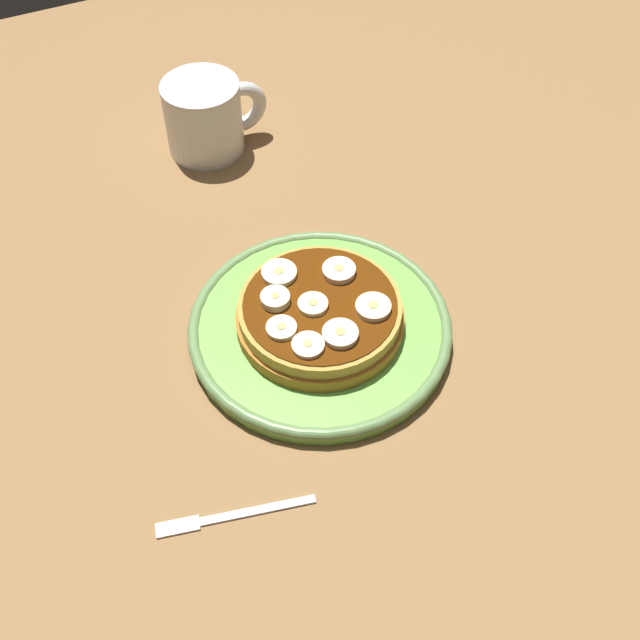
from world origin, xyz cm
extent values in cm
cube|color=olive|center=(0.00, 0.00, -1.50)|extent=(140.00, 140.00, 3.00)
cylinder|color=#72B74C|center=(0.00, 0.00, 0.80)|extent=(24.51, 24.51, 1.60)
torus|color=#658B50|center=(0.00, 0.00, 1.36)|extent=(24.90, 24.90, 1.12)
cylinder|color=#AE6D28|center=(-0.32, -0.32, 2.31)|extent=(15.68, 15.68, 1.41)
cylinder|color=gold|center=(-0.44, 0.21, 3.72)|extent=(15.08, 15.08, 1.41)
cylinder|color=#592B0A|center=(0.00, 0.00, 4.50)|extent=(14.19, 14.19, 0.16)
cylinder|color=#FAF3B2|center=(-0.71, 0.40, 4.74)|extent=(2.79, 2.79, 0.62)
cylinder|color=tan|center=(-0.71, 0.40, 5.09)|extent=(0.78, 0.78, 0.08)
cylinder|color=#F8E0C3|center=(3.22, 2.70, 4.82)|extent=(3.17, 3.17, 0.80)
cylinder|color=tan|center=(3.22, 2.70, 5.27)|extent=(0.89, 0.89, 0.08)
cylinder|color=#EDF1BF|center=(-1.95, 4.85, 4.76)|extent=(3.34, 3.34, 0.68)
cylinder|color=tan|center=(-1.95, 4.85, 5.15)|extent=(0.94, 0.94, 0.08)
cylinder|color=#EDE7C1|center=(0.14, -4.19, 4.80)|extent=(3.24, 3.24, 0.76)
cylinder|color=tan|center=(0.14, -4.19, 5.22)|extent=(0.91, 0.91, 0.08)
cylinder|color=#FCF3BE|center=(4.07, -2.65, 4.79)|extent=(3.27, 3.27, 0.73)
cylinder|color=tan|center=(4.07, -2.65, 5.19)|extent=(0.91, 0.91, 0.08)
cylinder|color=#F2F2BD|center=(-4.40, -1.34, 4.73)|extent=(2.77, 2.77, 0.62)
cylinder|color=tan|center=(-4.40, -1.34, 5.08)|extent=(0.78, 0.78, 0.08)
cylinder|color=#F2F3C3|center=(-3.59, 1.93, 4.91)|extent=(2.73, 2.73, 0.97)
cylinder|color=tan|center=(-3.59, 1.93, 5.43)|extent=(0.76, 0.76, 0.08)
cylinder|color=#F5E9BF|center=(-3.06, -4.08, 4.73)|extent=(2.91, 2.91, 0.60)
cylinder|color=tan|center=(-3.06, -4.08, 5.07)|extent=(0.81, 0.81, 0.08)
cylinder|color=white|center=(-0.10, 31.20, 4.25)|extent=(8.79, 8.79, 8.51)
cylinder|color=black|center=(-0.10, 31.20, 7.66)|extent=(7.47, 7.47, 0.51)
torus|color=white|center=(4.51, 31.20, 4.25)|extent=(6.35, 1.58, 6.35)
cube|color=silver|center=(-12.31, -14.45, 0.25)|extent=(9.43, 2.71, 0.50)
cube|color=silver|center=(-18.66, -13.06, 0.25)|extent=(3.69, 1.98, 0.50)
camera|label=1|loc=(-20.66, -44.09, 60.76)|focal=45.89mm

